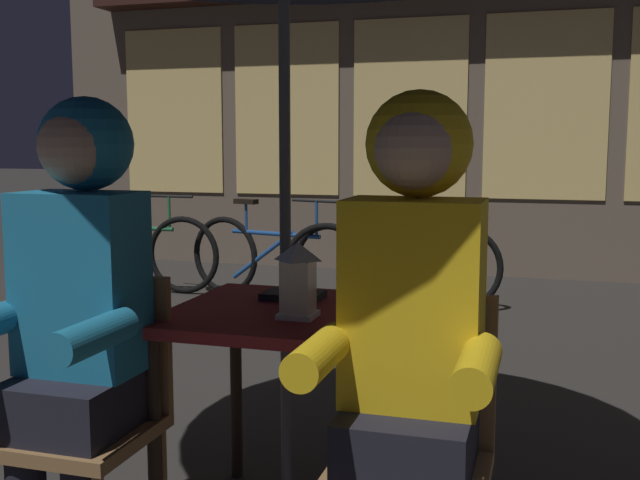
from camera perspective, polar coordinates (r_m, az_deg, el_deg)
cafe_table at (r=2.47m, az=-2.57°, el=-7.46°), size 0.72×0.72×0.74m
lantern at (r=2.30m, az=-1.66°, el=-2.88°), size 0.11×0.11×0.23m
chair_left at (r=2.41m, az=-16.69°, el=-11.89°), size 0.40×0.40×0.87m
chair_right at (r=2.06m, az=6.99°, el=-14.90°), size 0.40×0.40×0.87m
person_left_hooded at (r=2.27m, az=-17.81°, el=-3.75°), size 0.45×0.56×1.40m
person_right_hooded at (r=1.90m, az=6.86°, el=-5.54°), size 0.45×0.56×1.40m
bicycle_nearest at (r=6.77m, az=-14.07°, el=-0.77°), size 1.68×0.08×0.84m
bicycle_second at (r=6.14m, az=-3.40°, el=-1.37°), size 1.64×0.45×0.84m
bicycle_third at (r=5.84m, az=5.34°, el=-1.84°), size 1.67×0.30×0.84m
book at (r=2.60m, az=-2.02°, el=-4.16°), size 0.20×0.14×0.02m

